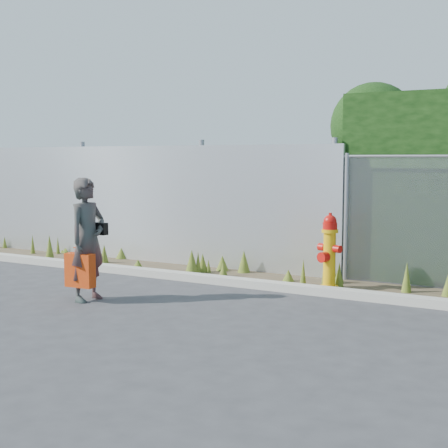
% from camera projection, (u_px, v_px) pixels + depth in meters
% --- Properties ---
extents(ground, '(80.00, 80.00, 0.00)m').
position_uv_depth(ground, '(192.00, 313.00, 7.94)').
color(ground, '#343437').
rests_on(ground, ground).
extents(curb, '(16.00, 0.22, 0.12)m').
position_uv_depth(curb, '(254.00, 284.00, 9.51)').
color(curb, '#A5A295').
rests_on(curb, ground).
extents(weed_strip, '(16.00, 1.33, 0.51)m').
position_uv_depth(weed_strip, '(241.00, 270.00, 10.35)').
color(weed_strip, '#443727').
rests_on(weed_strip, ground).
extents(corrugated_fence, '(8.50, 0.21, 2.30)m').
position_uv_depth(corrugated_fence, '(130.00, 203.00, 12.00)').
color(corrugated_fence, silver).
rests_on(corrugated_fence, ground).
extents(fire_hydrant, '(0.39, 0.35, 1.16)m').
position_uv_depth(fire_hydrant, '(329.00, 253.00, 9.29)').
color(fire_hydrant, '#DBA30B').
rests_on(fire_hydrant, ground).
extents(woman, '(0.43, 0.64, 1.70)m').
position_uv_depth(woman, '(88.00, 240.00, 8.59)').
color(woman, '#0D564C').
rests_on(woman, ground).
extents(red_tote_bag, '(0.42, 0.15, 0.55)m').
position_uv_depth(red_tote_bag, '(80.00, 270.00, 8.52)').
color(red_tote_bag, '#B42C0A').
extents(black_shoulder_bag, '(0.23, 0.09, 0.17)m').
position_uv_depth(black_shoulder_bag, '(100.00, 229.00, 8.70)').
color(black_shoulder_bag, black).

